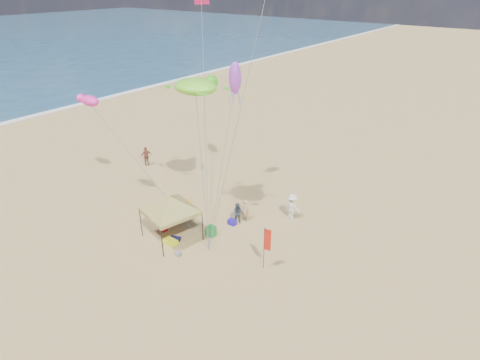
{
  "coord_description": "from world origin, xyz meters",
  "views": [
    {
      "loc": [
        13.24,
        -14.14,
        14.95
      ],
      "look_at": [
        0.0,
        3.0,
        4.0
      ],
      "focal_mm": 30.05,
      "sensor_mm": 36.0,
      "label": 1
    }
  ],
  "objects_px": {
    "feather_flag": "(267,242)",
    "person_far_a": "(146,156)",
    "canopy_tent": "(169,198)",
    "cooler_red": "(163,228)",
    "person_near_a": "(245,210)",
    "chair_yellow": "(172,211)",
    "person_near_b": "(238,213)",
    "cooler_blue": "(232,222)",
    "person_near_c": "(292,207)",
    "chair_green": "(211,231)",
    "beach_cart": "(171,241)"
  },
  "relations": [
    {
      "from": "cooler_red",
      "to": "person_near_a",
      "type": "bearing_deg",
      "value": 50.88
    },
    {
      "from": "person_far_a",
      "to": "feather_flag",
      "type": "bearing_deg",
      "value": -93.1
    },
    {
      "from": "feather_flag",
      "to": "person_near_c",
      "type": "bearing_deg",
      "value": 106.56
    },
    {
      "from": "feather_flag",
      "to": "person_far_a",
      "type": "relative_size",
      "value": 1.57
    },
    {
      "from": "person_near_a",
      "to": "person_near_c",
      "type": "height_order",
      "value": "person_near_c"
    },
    {
      "from": "canopy_tent",
      "to": "person_near_b",
      "type": "relative_size",
      "value": 3.64
    },
    {
      "from": "canopy_tent",
      "to": "person_near_b",
      "type": "xyz_separation_m",
      "value": [
        2.27,
        3.93,
        -2.18
      ]
    },
    {
      "from": "beach_cart",
      "to": "chair_yellow",
      "type": "bearing_deg",
      "value": 135.1
    },
    {
      "from": "canopy_tent",
      "to": "person_near_b",
      "type": "height_order",
      "value": "canopy_tent"
    },
    {
      "from": "canopy_tent",
      "to": "person_far_a",
      "type": "height_order",
      "value": "canopy_tent"
    },
    {
      "from": "chair_yellow",
      "to": "person_near_c",
      "type": "height_order",
      "value": "person_near_c"
    },
    {
      "from": "person_near_b",
      "to": "person_near_a",
      "type": "bearing_deg",
      "value": 57.84
    },
    {
      "from": "person_near_a",
      "to": "chair_green",
      "type": "bearing_deg",
      "value": 57.84
    },
    {
      "from": "canopy_tent",
      "to": "person_near_a",
      "type": "bearing_deg",
      "value": 61.91
    },
    {
      "from": "cooler_red",
      "to": "chair_green",
      "type": "distance_m",
      "value": 3.29
    },
    {
      "from": "feather_flag",
      "to": "person_near_a",
      "type": "bearing_deg",
      "value": 140.34
    },
    {
      "from": "chair_yellow",
      "to": "person_near_b",
      "type": "distance_m",
      "value": 4.78
    },
    {
      "from": "canopy_tent",
      "to": "cooler_blue",
      "type": "relative_size",
      "value": 10.28
    },
    {
      "from": "person_near_a",
      "to": "person_far_a",
      "type": "xyz_separation_m",
      "value": [
        -12.35,
        1.91,
        0.07
      ]
    },
    {
      "from": "cooler_red",
      "to": "person_far_a",
      "type": "height_order",
      "value": "person_far_a"
    },
    {
      "from": "canopy_tent",
      "to": "chair_green",
      "type": "height_order",
      "value": "canopy_tent"
    },
    {
      "from": "feather_flag",
      "to": "chair_yellow",
      "type": "xyz_separation_m",
      "value": [
        -8.52,
        0.77,
        -1.49
      ]
    },
    {
      "from": "feather_flag",
      "to": "cooler_red",
      "type": "xyz_separation_m",
      "value": [
        -7.58,
        -0.94,
        -1.65
      ]
    },
    {
      "from": "canopy_tent",
      "to": "person_near_c",
      "type": "height_order",
      "value": "canopy_tent"
    },
    {
      "from": "chair_green",
      "to": "person_far_a",
      "type": "distance_m",
      "value": 12.67
    },
    {
      "from": "person_near_a",
      "to": "person_near_b",
      "type": "relative_size",
      "value": 1.06
    },
    {
      "from": "person_near_c",
      "to": "cooler_red",
      "type": "bearing_deg",
      "value": 50.59
    },
    {
      "from": "chair_yellow",
      "to": "person_near_a",
      "type": "xyz_separation_m",
      "value": [
        4.45,
        2.61,
        0.46
      ]
    },
    {
      "from": "chair_green",
      "to": "person_near_a",
      "type": "height_order",
      "value": "person_near_a"
    },
    {
      "from": "cooler_red",
      "to": "chair_green",
      "type": "relative_size",
      "value": 0.77
    },
    {
      "from": "person_near_a",
      "to": "cooler_red",
      "type": "bearing_deg",
      "value": 30.75
    },
    {
      "from": "person_near_a",
      "to": "person_far_a",
      "type": "bearing_deg",
      "value": -28.91
    },
    {
      "from": "chair_green",
      "to": "cooler_red",
      "type": "bearing_deg",
      "value": -152.47
    },
    {
      "from": "person_near_b",
      "to": "chair_yellow",
      "type": "bearing_deg",
      "value": -173.48
    },
    {
      "from": "cooler_red",
      "to": "chair_yellow",
      "type": "height_order",
      "value": "chair_yellow"
    },
    {
      "from": "cooler_blue",
      "to": "person_near_c",
      "type": "relative_size",
      "value": 0.29
    },
    {
      "from": "chair_green",
      "to": "cooler_blue",
      "type": "bearing_deg",
      "value": 81.53
    },
    {
      "from": "feather_flag",
      "to": "person_far_a",
      "type": "height_order",
      "value": "feather_flag"
    },
    {
      "from": "person_near_a",
      "to": "person_near_b",
      "type": "xyz_separation_m",
      "value": [
        -0.14,
        -0.58,
        -0.04
      ]
    },
    {
      "from": "beach_cart",
      "to": "cooler_blue",
      "type": "bearing_deg",
      "value": 67.92
    },
    {
      "from": "person_near_b",
      "to": "person_near_c",
      "type": "height_order",
      "value": "person_near_c"
    },
    {
      "from": "chair_yellow",
      "to": "person_near_b",
      "type": "relative_size",
      "value": 0.46
    },
    {
      "from": "beach_cart",
      "to": "person_far_a",
      "type": "distance_m",
      "value": 12.51
    },
    {
      "from": "feather_flag",
      "to": "canopy_tent",
      "type": "bearing_deg",
      "value": -170.09
    },
    {
      "from": "cooler_blue",
      "to": "person_far_a",
      "type": "bearing_deg",
      "value": 166.57
    },
    {
      "from": "person_near_b",
      "to": "cooler_blue",
      "type": "bearing_deg",
      "value": -134.22
    },
    {
      "from": "cooler_red",
      "to": "canopy_tent",
      "type": "bearing_deg",
      "value": -9.68
    },
    {
      "from": "person_near_c",
      "to": "person_far_a",
      "type": "distance_m",
      "value": 14.78
    },
    {
      "from": "cooler_blue",
      "to": "chair_green",
      "type": "distance_m",
      "value": 1.86
    },
    {
      "from": "person_near_c",
      "to": "person_near_a",
      "type": "bearing_deg",
      "value": 44.96
    }
  ]
}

